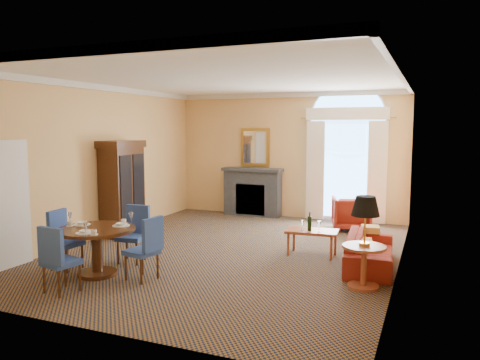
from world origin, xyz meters
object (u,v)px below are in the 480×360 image
at_px(armoire, 122,190).
at_px(armchair, 351,213).
at_px(sofa, 370,251).
at_px(coffee_table, 312,232).
at_px(side_table, 365,230).
at_px(dining_table, 97,241).

height_order(armoire, armchair, armoire).
bearing_deg(sofa, armchair, 10.75).
bearing_deg(coffee_table, side_table, -56.86).
bearing_deg(dining_table, sofa, 28.41).
distance_m(coffee_table, side_table, 1.84).
bearing_deg(sofa, armoire, 81.09).
bearing_deg(dining_table, armoire, 118.50).
bearing_deg(armchair, armoire, 11.41).
height_order(dining_table, side_table, side_table).
xyz_separation_m(sofa, coffee_table, (-1.06, 0.31, 0.16)).
distance_m(dining_table, sofa, 4.45).
bearing_deg(coffee_table, armchair, 77.60).
xyz_separation_m(armchair, coffee_table, (-0.31, -2.45, 0.06)).
distance_m(armchair, coffee_table, 2.47).
bearing_deg(side_table, coffee_table, 128.36).
relative_size(armchair, side_table, 0.63).
xyz_separation_m(armoire, dining_table, (1.36, -2.51, -0.43)).
height_order(armoire, dining_table, armoire).
relative_size(dining_table, sofa, 0.65).
distance_m(dining_table, coffee_table, 3.73).
bearing_deg(armchair, dining_table, 40.93).
bearing_deg(coffee_table, sofa, -21.28).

